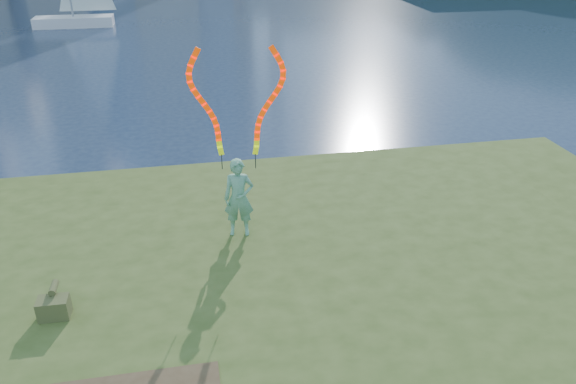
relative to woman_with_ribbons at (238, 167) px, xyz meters
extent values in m
plane|color=#1A2742|center=(-0.13, -1.79, -2.22)|extent=(320.00, 320.00, 0.00)
cube|color=#3A4A1A|center=(-0.13, -3.79, -1.57)|extent=(14.00, 12.00, 0.30)
imported|color=#166F3E|center=(-0.01, -0.03, -0.63)|extent=(0.62, 0.46, 1.57)
cylinder|color=black|center=(-0.29, 0.12, 0.09)|extent=(0.02, 0.02, 0.30)
cylinder|color=black|center=(0.34, 0.02, 0.09)|extent=(0.02, 0.02, 0.30)
cube|color=#484923|center=(-3.16, -2.01, -1.25)|extent=(0.48, 0.33, 0.34)
cylinder|color=#484923|center=(-3.16, -1.79, -1.03)|extent=(0.12, 0.32, 0.11)
cube|color=silver|center=(-7.13, 27.93, -1.94)|extent=(4.69, 1.53, 0.66)
camera|label=1|loc=(-0.89, -9.57, 4.32)|focal=35.00mm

